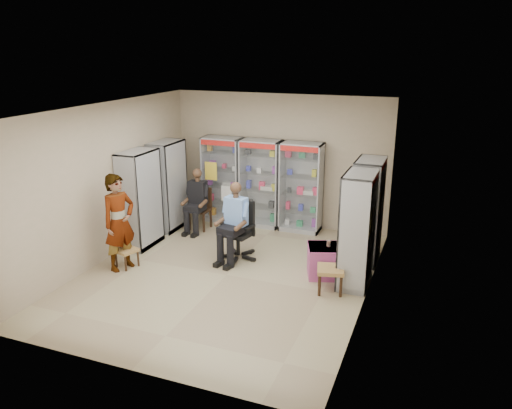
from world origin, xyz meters
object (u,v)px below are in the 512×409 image
at_px(cabinet_left_far, 168,186).
at_px(seated_shopkeeper, 237,224).
at_px(pink_trunk, 325,261).
at_px(standing_man, 119,222).
at_px(woven_stool_b, 127,258).
at_px(cabinet_back_right, 301,188).
at_px(cabinet_back_left, 223,180).
at_px(woven_stool_a, 330,280).
at_px(cabinet_right_far, 367,211).
at_px(cabinet_right_near, 357,230).
at_px(office_chair, 238,230).
at_px(cabinet_left_near, 140,199).
at_px(cabinet_back_mid, 261,183).
at_px(wooden_chair, 200,209).

xyz_separation_m(cabinet_left_far, seated_shopkeeper, (2.13, -1.06, -0.27)).
bearing_deg(pink_trunk, standing_man, -164.04).
bearing_deg(woven_stool_b, cabinet_back_right, 50.79).
distance_m(cabinet_back_left, woven_stool_a, 4.25).
distance_m(cabinet_right_far, cabinet_right_near, 1.10).
distance_m(cabinet_back_left, office_chair, 2.32).
bearing_deg(woven_stool_a, office_chair, 159.58).
relative_size(cabinet_back_left, cabinet_left_near, 1.00).
distance_m(cabinet_back_mid, standing_man, 3.53).
height_order(woven_stool_a, standing_man, standing_man).
relative_size(cabinet_back_mid, standing_man, 1.10).
bearing_deg(woven_stool_b, cabinet_back_left, 78.92).
height_order(cabinet_back_left, pink_trunk, cabinet_back_left).
height_order(cabinet_left_near, seated_shopkeeper, cabinet_left_near).
xyz_separation_m(cabinet_back_mid, cabinet_right_near, (2.58, -2.23, 0.00)).
height_order(pink_trunk, standing_man, standing_man).
relative_size(cabinet_right_far, cabinet_left_far, 1.00).
relative_size(cabinet_right_far, cabinet_right_near, 1.00).
height_order(cabinet_back_left, wooden_chair, cabinet_back_left).
bearing_deg(cabinet_left_far, pink_trunk, 73.18).
distance_m(pink_trunk, woven_stool_a, 0.62).
distance_m(cabinet_right_near, woven_stool_a, 0.96).
distance_m(cabinet_right_far, standing_man, 4.64).
xyz_separation_m(cabinet_back_left, cabinet_back_right, (1.90, 0.00, 0.00)).
bearing_deg(cabinet_left_near, cabinet_right_near, 87.43).
bearing_deg(cabinet_left_far, wooden_chair, 106.39).
height_order(cabinet_back_right, cabinet_right_far, same).
distance_m(cabinet_back_mid, pink_trunk, 3.00).
relative_size(cabinet_left_near, wooden_chair, 2.13).
relative_size(cabinet_right_near, cabinet_left_near, 1.00).
bearing_deg(cabinet_back_left, woven_stool_b, -101.08).
relative_size(cabinet_back_right, cabinet_left_near, 1.00).
xyz_separation_m(cabinet_right_far, cabinet_right_near, (0.00, -1.10, 0.00)).
distance_m(cabinet_back_mid, office_chair, 2.00).
distance_m(cabinet_back_mid, cabinet_right_near, 3.41).
relative_size(cabinet_back_left, pink_trunk, 3.37).
distance_m(wooden_chair, seated_shopkeeper, 1.94).
bearing_deg(cabinet_back_right, cabinet_left_far, -161.81).
relative_size(cabinet_back_left, standing_man, 1.10).
height_order(cabinet_back_mid, cabinet_left_near, same).
relative_size(wooden_chair, standing_man, 0.52).
relative_size(wooden_chair, office_chair, 0.82).
relative_size(cabinet_back_left, cabinet_back_mid, 1.00).
xyz_separation_m(cabinet_right_far, wooden_chair, (-3.78, 0.40, -0.53)).
distance_m(cabinet_right_near, standing_man, 4.28).
relative_size(seated_shopkeeper, woven_stool_b, 4.09).
bearing_deg(cabinet_back_right, woven_stool_a, -64.15).
bearing_deg(woven_stool_b, woven_stool_a, 5.72).
bearing_deg(cabinet_back_right, seated_shopkeeper, -109.46).
height_order(cabinet_left_far, seated_shopkeeper, cabinet_left_far).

